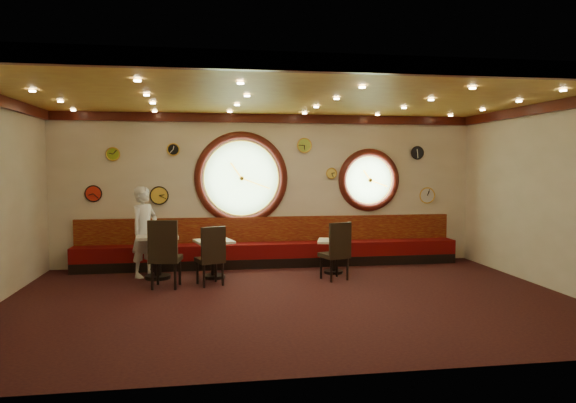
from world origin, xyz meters
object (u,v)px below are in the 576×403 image
object	(u,v)px
condiment_c_pepper	(333,237)
waiter	(145,232)
chair_a	(164,249)
condiment_a_bottle	(162,230)
table_a	(158,251)
chair_b	(212,252)
condiment_b_salt	(210,237)
condiment_a_salt	(154,232)
condiment_c_salt	(330,237)
chair_c	(337,247)
table_c	(333,252)
condiment_a_pepper	(158,233)
condiment_c_bottle	(335,235)
condiment_b_bottle	(217,236)
condiment_b_pepper	(213,237)
table_b	(214,254)

from	to	relation	value
condiment_c_pepper	waiter	bearing A→B (deg)	175.65
chair_a	condiment_a_bottle	size ratio (longest dim) A/B	4.54
table_a	chair_b	size ratio (longest dim) A/B	1.27
table_a	condiment_b_salt	distance (m)	1.00
condiment_a_salt	condiment_c_salt	size ratio (longest dim) A/B	1.13
chair_c	condiment_b_salt	xyz separation A→B (m)	(-2.32, 0.63, 0.15)
table_c	condiment_a_salt	world-z (taller)	condiment_a_salt
chair_a	condiment_a_pepper	bearing A→B (deg)	110.77
condiment_b_salt	condiment_c_bottle	size ratio (longest dim) A/B	0.72
table_a	condiment_b_bottle	distance (m)	1.14
chair_a	condiment_c_salt	distance (m)	3.23
chair_b	condiment_a_bottle	world-z (taller)	chair_b
table_a	condiment_b_salt	bearing A→B (deg)	-2.03
condiment_b_bottle	waiter	size ratio (longest dim) A/B	0.08
table_a	condiment_a_bottle	distance (m)	0.40
table_a	condiment_b_bottle	xyz separation A→B (m)	(1.11, 0.01, 0.27)
condiment_c_bottle	condiment_a_salt	bearing A→B (deg)	-178.43
condiment_b_salt	condiment_c_salt	world-z (taller)	condiment_b_salt
condiment_c_bottle	table_c	bearing A→B (deg)	-116.62
condiment_b_salt	condiment_a_pepper	world-z (taller)	condiment_a_pepper
chair_a	condiment_c_salt	xyz separation A→B (m)	(3.11, 0.87, 0.03)
chair_b	condiment_b_pepper	xyz separation A→B (m)	(0.03, 0.65, 0.17)
chair_b	condiment_c_salt	size ratio (longest dim) A/B	6.73
condiment_b_bottle	condiment_a_pepper	bearing A→B (deg)	-177.16
table_b	condiment_b_pepper	size ratio (longest dim) A/B	7.65
table_b	condiment_a_salt	xyz separation A→B (m)	(-1.10, 0.09, 0.43)
chair_b	condiment_b_bottle	distance (m)	0.78
condiment_c_pepper	condiment_a_bottle	bearing A→B (deg)	178.69
table_c	condiment_b_pepper	size ratio (longest dim) A/B	6.99
table_a	condiment_a_salt	size ratio (longest dim) A/B	7.59
condiment_a_salt	waiter	size ratio (longest dim) A/B	0.06
table_a	chair_c	bearing A→B (deg)	-11.38
chair_c	condiment_c_salt	bearing A→B (deg)	69.01
condiment_a_salt	condiment_a_pepper	distance (m)	0.08
chair_b	condiment_a_pepper	distance (m)	1.23
chair_a	condiment_c_bottle	bearing A→B (deg)	24.14
condiment_a_pepper	condiment_b_pepper	bearing A→B (deg)	-2.61
chair_a	condiment_a_bottle	bearing A→B (deg)	105.81
chair_b	condiment_a_pepper	bearing A→B (deg)	124.75
condiment_b_salt	condiment_b_bottle	distance (m)	0.15
chair_c	condiment_b_pepper	xyz separation A→B (m)	(-2.25, 0.57, 0.15)
condiment_c_bottle	condiment_b_pepper	bearing A→B (deg)	-175.71
condiment_a_pepper	waiter	xyz separation A→B (m)	(-0.28, 0.27, -0.01)
condiment_c_salt	condiment_b_salt	bearing A→B (deg)	-178.41
waiter	condiment_c_salt	bearing A→B (deg)	-57.03
condiment_c_bottle	table_a	bearing A→B (deg)	-178.45
table_b	chair_a	distance (m)	1.15
chair_a	condiment_b_pepper	distance (m)	1.13
condiment_a_bottle	condiment_b_pepper	bearing A→B (deg)	-6.86
condiment_a_pepper	waiter	size ratio (longest dim) A/B	0.05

